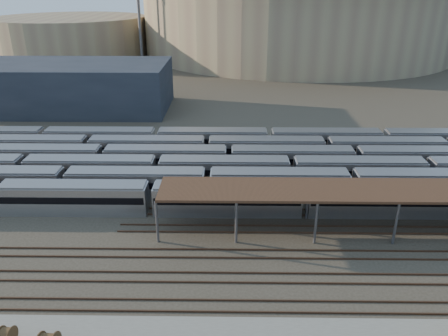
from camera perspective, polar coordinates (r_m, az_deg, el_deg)
ground at (r=47.61m, az=0.89°, el=-10.52°), size 420.00×420.00×0.00m
subway_trains at (r=63.08m, az=0.56°, el=0.28°), size 130.31×23.90×3.60m
inspection_shed at (r=53.38m, az=25.30°, el=-2.86°), size 60.30×6.00×5.30m
empty_tracks at (r=43.50m, az=0.88°, el=-14.10°), size 170.00×9.62×0.18m
stadium at (r=181.54m, az=9.37°, el=19.93°), size 124.00×124.00×32.50m
secondary_arena at (r=180.83m, az=-19.26°, el=15.96°), size 56.00×56.00×14.00m
service_building at (r=103.02m, az=-19.26°, el=10.03°), size 42.00×20.00×10.00m
floodlight_0 at (r=152.58m, az=-11.18°, el=20.78°), size 4.00×1.00×38.40m
cable_reel_west at (r=40.27m, az=-26.53°, el=-19.03°), size 1.06×1.68×1.59m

